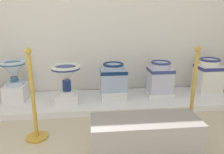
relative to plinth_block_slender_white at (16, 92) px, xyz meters
name	(u,v)px	position (x,y,z in m)	size (l,w,h in m)	color
wall_back	(112,2)	(1.43, 0.37, 1.26)	(4.38, 0.06, 2.90)	white
display_platform	(115,101)	(1.43, -0.09, -0.15)	(3.54, 0.82, 0.08)	white
plinth_block_slender_white	(16,92)	(0.00, 0.00, 0.00)	(0.29, 0.32, 0.22)	white
antique_toilet_slender_white	(13,69)	(0.00, 0.00, 0.34)	(0.35, 0.35, 0.35)	silver
plinth_block_rightmost	(68,98)	(0.74, -0.16, -0.05)	(0.31, 0.32, 0.13)	white
antique_toilet_rightmost	(66,73)	(0.74, -0.16, 0.30)	(0.40, 0.40, 0.40)	white
plinth_block_leftmost	(113,93)	(1.40, -0.06, -0.05)	(0.36, 0.36, 0.12)	white
antique_toilet_leftmost	(113,76)	(1.40, -0.06, 0.22)	(0.38, 0.32, 0.40)	#A6BBDC
plinth_block_pale_glazed	(159,93)	(2.12, -0.01, -0.09)	(0.39, 0.31, 0.05)	white
antique_toilet_pale_glazed	(160,76)	(2.12, -0.01, 0.18)	(0.35, 0.32, 0.47)	silver
plinth_block_central_ornate	(206,92)	(2.87, -0.04, -0.08)	(0.36, 0.36, 0.06)	white
antique_toilet_central_ornate	(208,74)	(2.87, -0.04, 0.20)	(0.35, 0.34, 0.50)	white
stanchion_post_near_left	(34,111)	(0.49, -0.94, 0.12)	(0.23, 0.23, 0.96)	gold
stanchion_post_near_right	(192,105)	(2.17, -0.96, 0.12)	(0.23, 0.23, 0.96)	#B89236
museum_bench	(145,139)	(1.53, -1.40, 0.00)	(0.94, 0.36, 0.40)	gray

